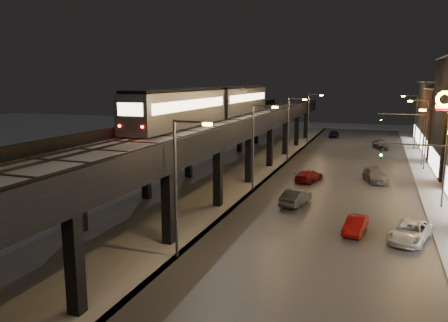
% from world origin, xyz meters
% --- Properties ---
extents(road_surface, '(17.00, 120.00, 0.06)m').
position_xyz_m(road_surface, '(7.50, 35.00, 0.03)').
color(road_surface, '#46474D').
rests_on(road_surface, ground).
extents(sidewalk_right, '(4.00, 120.00, 0.14)m').
position_xyz_m(sidewalk_right, '(17.50, 35.00, 0.07)').
color(sidewalk_right, '#9FA1A8').
rests_on(sidewalk_right, ground).
extents(under_viaduct_pavement, '(11.00, 120.00, 0.06)m').
position_xyz_m(under_viaduct_pavement, '(-6.00, 35.00, 0.03)').
color(under_viaduct_pavement, '#9FA1A8').
rests_on(under_viaduct_pavement, ground).
extents(elevated_viaduct, '(9.00, 100.00, 6.30)m').
position_xyz_m(elevated_viaduct, '(-6.00, 31.84, 5.62)').
color(elevated_viaduct, black).
rests_on(elevated_viaduct, ground).
extents(viaduct_trackbed, '(8.40, 100.00, 0.32)m').
position_xyz_m(viaduct_trackbed, '(-6.01, 31.97, 6.39)').
color(viaduct_trackbed, '#B2B7C1').
rests_on(viaduct_trackbed, elevated_viaduct).
extents(viaduct_parapet_streetside, '(0.30, 100.00, 1.10)m').
position_xyz_m(viaduct_parapet_streetside, '(-1.65, 32.00, 6.85)').
color(viaduct_parapet_streetside, black).
rests_on(viaduct_parapet_streetside, elevated_viaduct).
extents(viaduct_parapet_far, '(0.30, 100.00, 1.10)m').
position_xyz_m(viaduct_parapet_far, '(-10.35, 32.00, 6.85)').
color(viaduct_parapet_far, black).
rests_on(viaduct_parapet_far, elevated_viaduct).
extents(streetlight_left_1, '(2.57, 0.28, 9.00)m').
position_xyz_m(streetlight_left_1, '(-0.43, 13.00, 5.24)').
color(streetlight_left_1, '#38383A').
rests_on(streetlight_left_1, ground).
extents(streetlight_left_2, '(2.57, 0.28, 9.00)m').
position_xyz_m(streetlight_left_2, '(-0.43, 31.00, 5.24)').
color(streetlight_left_2, '#38383A').
rests_on(streetlight_left_2, ground).
extents(streetlight_right_2, '(2.56, 0.28, 9.00)m').
position_xyz_m(streetlight_right_2, '(16.73, 31.00, 5.24)').
color(streetlight_right_2, '#38383A').
rests_on(streetlight_right_2, ground).
extents(streetlight_left_3, '(2.57, 0.28, 9.00)m').
position_xyz_m(streetlight_left_3, '(-0.43, 49.00, 5.24)').
color(streetlight_left_3, '#38383A').
rests_on(streetlight_left_3, ground).
extents(streetlight_right_3, '(2.56, 0.28, 9.00)m').
position_xyz_m(streetlight_right_3, '(16.73, 49.00, 5.24)').
color(streetlight_right_3, '#38383A').
rests_on(streetlight_right_3, ground).
extents(streetlight_left_4, '(2.57, 0.28, 9.00)m').
position_xyz_m(streetlight_left_4, '(-0.43, 67.00, 5.24)').
color(streetlight_left_4, '#38383A').
rests_on(streetlight_left_4, ground).
extents(streetlight_right_4, '(2.56, 0.28, 9.00)m').
position_xyz_m(streetlight_right_4, '(16.73, 67.00, 5.24)').
color(streetlight_right_4, '#38383A').
rests_on(streetlight_right_4, ground).
extents(traffic_light_rig_a, '(6.10, 0.34, 7.00)m').
position_xyz_m(traffic_light_rig_a, '(15.84, 22.00, 4.50)').
color(traffic_light_rig_a, '#38383A').
rests_on(traffic_light_rig_a, ground).
extents(traffic_light_rig_b, '(6.10, 0.34, 7.00)m').
position_xyz_m(traffic_light_rig_b, '(15.84, 52.00, 4.50)').
color(traffic_light_rig_b, '#38383A').
rests_on(traffic_light_rig_b, ground).
extents(subway_train, '(3.26, 39.86, 3.90)m').
position_xyz_m(subway_train, '(-8.50, 40.48, 8.56)').
color(subway_train, gray).
rests_on(subway_train, viaduct_trackbed).
extents(car_near_white, '(2.41, 4.67, 1.46)m').
position_xyz_m(car_near_white, '(4.42, 27.53, 0.73)').
color(car_near_white, '#37393F').
rests_on(car_near_white, ground).
extents(car_mid_dark, '(2.99, 5.04, 1.37)m').
position_xyz_m(car_mid_dark, '(4.08, 37.52, 0.68)').
color(car_mid_dark, maroon).
rests_on(car_mid_dark, ground).
extents(car_far_white, '(1.75, 4.22, 1.43)m').
position_xyz_m(car_far_white, '(2.83, 78.64, 0.71)').
color(car_far_white, black).
rests_on(car_far_white, ground).
extents(car_onc_silver, '(1.88, 3.92, 1.24)m').
position_xyz_m(car_onc_silver, '(10.04, 21.58, 0.62)').
color(car_onc_silver, maroon).
rests_on(car_onc_silver, ground).
extents(car_onc_dark, '(3.55, 5.33, 1.36)m').
position_xyz_m(car_onc_dark, '(13.77, 21.10, 0.68)').
color(car_onc_dark, silver).
rests_on(car_onc_dark, ground).
extents(car_onc_white, '(3.28, 5.28, 1.43)m').
position_xyz_m(car_onc_white, '(11.19, 39.98, 0.71)').
color(car_onc_white, gray).
rests_on(car_onc_white, ground).
extents(car_onc_red, '(3.22, 4.86, 1.54)m').
position_xyz_m(car_onc_red, '(11.81, 65.69, 0.77)').
color(car_onc_red, '#555657').
rests_on(car_onc_red, ground).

